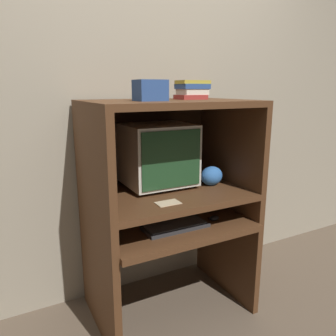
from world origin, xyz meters
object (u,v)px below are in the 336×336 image
mouse (214,218)px  storage_box (150,90)px  keyboard (175,226)px  crt_monitor (158,155)px  snack_bag (212,176)px  book_stack (192,90)px

mouse → storage_box: storage_box is taller
keyboard → crt_monitor: bearing=84.9°
keyboard → snack_bag: bearing=20.9°
snack_bag → storage_box: size_ratio=0.95×
mouse → snack_bag: snack_bag is taller
keyboard → book_stack: book_stack is taller
snack_bag → book_stack: book_stack is taller
keyboard → storage_box: bearing=139.5°
storage_box → snack_bag: bearing=4.7°
keyboard → book_stack: size_ratio=1.96×
book_stack → storage_box: (-0.34, -0.12, -0.00)m
crt_monitor → storage_box: bearing=-126.1°
keyboard → mouse: bearing=-2.4°
crt_monitor → mouse: bearing=-49.6°
book_stack → crt_monitor: bearing=164.3°
book_stack → storage_box: bearing=-160.2°
keyboard → book_stack: bearing=42.8°
crt_monitor → keyboard: bearing=-95.1°
crt_monitor → snack_bag: 0.37m
storage_box → book_stack: bearing=19.8°
crt_monitor → book_stack: 0.45m
snack_bag → book_stack: bearing=141.0°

